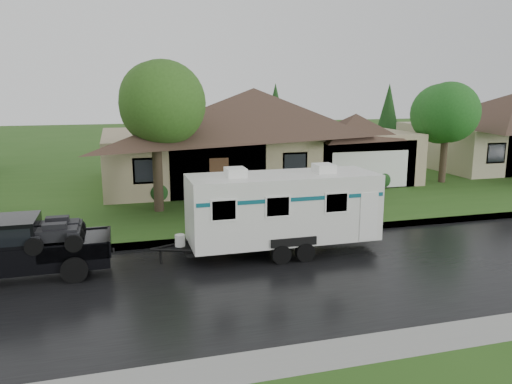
# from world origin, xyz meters

# --- Properties ---
(ground) EXTENTS (140.00, 140.00, 0.00)m
(ground) POSITION_xyz_m (0.00, 0.00, 0.00)
(ground) COLOR #2C551A
(ground) RESTS_ON ground
(road) EXTENTS (140.00, 8.00, 0.01)m
(road) POSITION_xyz_m (0.00, -2.00, 0.01)
(road) COLOR black
(road) RESTS_ON ground
(curb) EXTENTS (140.00, 0.50, 0.15)m
(curb) POSITION_xyz_m (0.00, 2.25, 0.07)
(curb) COLOR gray
(curb) RESTS_ON ground
(lawn) EXTENTS (140.00, 26.00, 0.15)m
(lawn) POSITION_xyz_m (0.00, 15.00, 0.07)
(lawn) COLOR #2C551A
(lawn) RESTS_ON ground
(house_main) EXTENTS (19.44, 10.80, 6.90)m
(house_main) POSITION_xyz_m (2.29, 13.84, 3.59)
(house_main) COLOR tan
(house_main) RESTS_ON lawn
(tree_left_green) EXTENTS (4.13, 4.13, 6.84)m
(tree_left_green) POSITION_xyz_m (-4.48, 7.12, 4.89)
(tree_left_green) COLOR #382B1E
(tree_left_green) RESTS_ON lawn
(tree_right_green) EXTENTS (3.66, 3.66, 6.05)m
(tree_right_green) POSITION_xyz_m (12.70, 9.81, 4.35)
(tree_right_green) COLOR #382B1E
(tree_right_green) RESTS_ON lawn
(shrub_row) EXTENTS (13.60, 1.00, 1.00)m
(shrub_row) POSITION_xyz_m (2.00, 9.30, 0.65)
(shrub_row) COLOR #143814
(shrub_row) RESTS_ON lawn
(pickup_truck) EXTENTS (5.65, 2.15, 1.88)m
(pickup_truck) POSITION_xyz_m (-9.57, 0.27, 1.01)
(pickup_truck) COLOR black
(pickup_truck) RESTS_ON ground
(travel_trailer) EXTENTS (6.96, 2.45, 3.12)m
(travel_trailer) POSITION_xyz_m (-0.76, 0.27, 1.66)
(travel_trailer) COLOR silver
(travel_trailer) RESTS_ON ground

